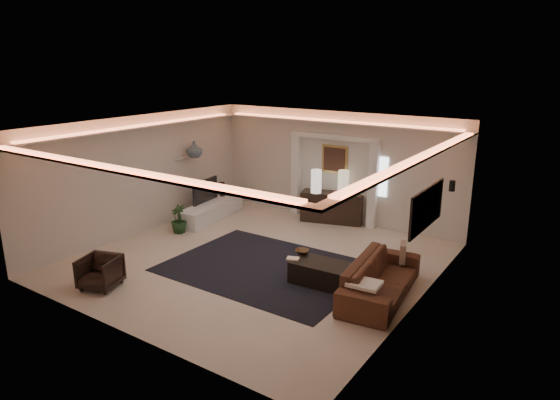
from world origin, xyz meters
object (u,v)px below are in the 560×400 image
Objects in this scene: sofa at (381,279)px; coffee_table at (323,274)px; armchair at (100,272)px; console at (332,207)px.

sofa is 1.97× the size of coffee_table.
coffee_table is 1.76× the size of armchair.
armchair is (-4.53, -2.62, -0.03)m from sofa.
armchair is at bearing -147.00° from coffee_table.
console is 1.34× the size of coffee_table.
coffee_table is (-1.12, -0.13, -0.14)m from sofa.
sofa is 5.24m from armchair.
coffee_table is (1.66, -3.45, -0.20)m from console.
sofa is 3.46× the size of armchair.
sofa is 1.13m from coffee_table.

